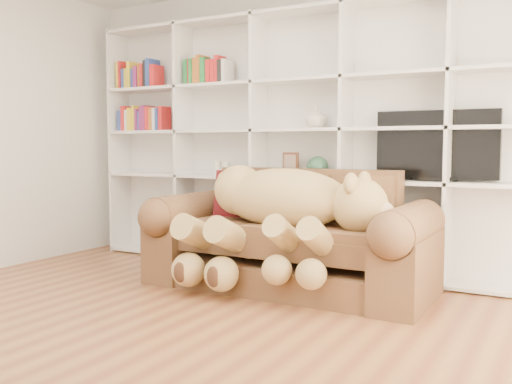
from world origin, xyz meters
The scene contains 14 objects.
floor centered at (0.00, 0.00, 0.00)m, with size 5.00×5.00×0.00m, color brown.
wall_back centered at (0.00, 2.50, 1.35)m, with size 5.00×0.02×2.70m, color white.
bookshelf centered at (-0.24, 2.36, 1.31)m, with size 4.43×0.35×2.40m.
sofa centered at (0.21, 1.66, 0.36)m, with size 2.28×0.98×0.96m.
teddy_bear centered at (0.21, 1.47, 0.65)m, with size 1.60×0.91×0.93m.
throw_pillow centered at (-0.35, 1.82, 0.71)m, with size 0.44×0.14×0.44m, color #5A0F19.
gift_box centered at (0.93, 1.68, 0.11)m, with size 0.26×0.25×0.21m, color #AF3A17.
tv centered at (1.21, 2.35, 1.15)m, with size 0.99×0.18×0.58m.
picture_frame centered at (-0.10, 2.30, 0.99)m, with size 0.18×0.03×0.22m, color #59321E.
green_vase centered at (0.17, 2.30, 0.96)m, with size 0.20×0.20×0.20m, color #2E5A3F.
figurine_tall centered at (-0.92, 2.30, 0.93)m, with size 0.07×0.07×0.14m, color silver.
figurine_short centered at (-0.81, 2.30, 0.93)m, with size 0.08×0.08×0.13m, color silver.
snow_globe centered at (-0.58, 2.30, 0.92)m, with size 0.10×0.10×0.10m, color silver.
shelf_vase centered at (0.15, 2.30, 1.42)m, with size 0.20×0.20×0.20m, color beige.
Camera 1 is at (2.22, -2.48, 1.16)m, focal length 40.00 mm.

